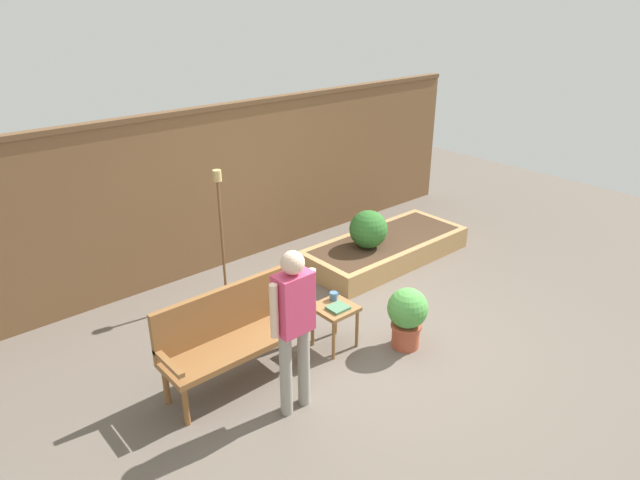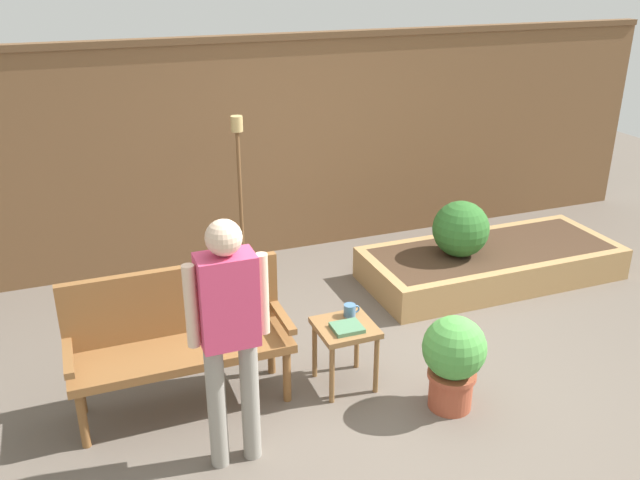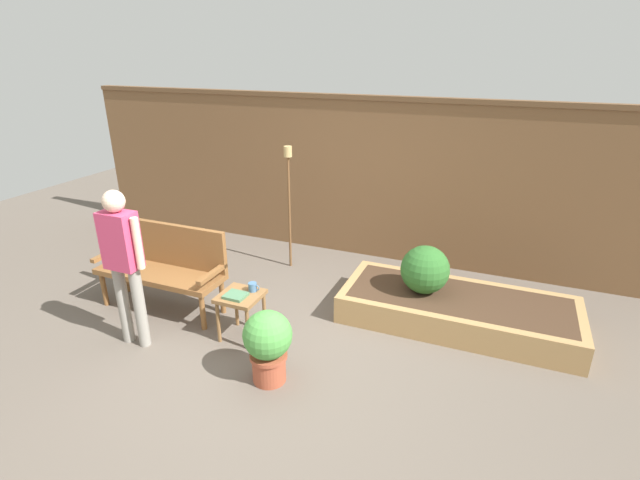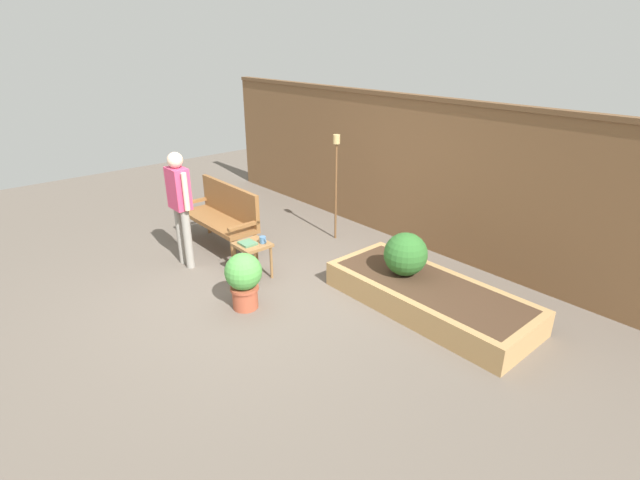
{
  "view_description": "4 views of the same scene",
  "coord_description": "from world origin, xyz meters",
  "px_view_note": "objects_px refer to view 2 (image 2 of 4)",
  "views": [
    {
      "loc": [
        -3.75,
        -3.54,
        3.46
      ],
      "look_at": [
        -0.07,
        0.7,
        0.95
      ],
      "focal_mm": 31.57,
      "sensor_mm": 36.0,
      "label": 1
    },
    {
      "loc": [
        -1.97,
        -3.58,
        2.83
      ],
      "look_at": [
        -0.18,
        1.06,
        0.72
      ],
      "focal_mm": 37.87,
      "sensor_mm": 36.0,
      "label": 2
    },
    {
      "loc": [
        1.9,
        -3.32,
        2.7
      ],
      "look_at": [
        0.14,
        0.98,
        0.81
      ],
      "focal_mm": 26.44,
      "sensor_mm": 36.0,
      "label": 3
    },
    {
      "loc": [
        4.36,
        -2.83,
        2.87
      ],
      "look_at": [
        0.57,
        0.46,
        0.73
      ],
      "focal_mm": 26.62,
      "sensor_mm": 36.0,
      "label": 4
    }
  ],
  "objects_px": {
    "side_table": "(345,335)",
    "shrub_near_bench": "(461,229)",
    "tiki_torch": "(239,173)",
    "garden_bench": "(178,330)",
    "book_on_table": "(347,328)",
    "potted_boxwood": "(453,358)",
    "cup_on_table": "(350,310)",
    "person_by_bench": "(229,325)"
  },
  "relations": [
    {
      "from": "side_table",
      "to": "shrub_near_bench",
      "type": "relative_size",
      "value": 0.94
    },
    {
      "from": "tiki_torch",
      "to": "person_by_bench",
      "type": "relative_size",
      "value": 1.03
    },
    {
      "from": "garden_bench",
      "to": "shrub_near_bench",
      "type": "xyz_separation_m",
      "value": [
        2.69,
        0.84,
        0.01
      ]
    },
    {
      "from": "garden_bench",
      "to": "potted_boxwood",
      "type": "distance_m",
      "value": 1.83
    },
    {
      "from": "side_table",
      "to": "book_on_table",
      "type": "distance_m",
      "value": 0.12
    },
    {
      "from": "side_table",
      "to": "shrub_near_bench",
      "type": "height_order",
      "value": "shrub_near_bench"
    },
    {
      "from": "garden_bench",
      "to": "person_by_bench",
      "type": "bearing_deg",
      "value": -75.66
    },
    {
      "from": "person_by_bench",
      "to": "side_table",
      "type": "bearing_deg",
      "value": 27.81
    },
    {
      "from": "book_on_table",
      "to": "side_table",
      "type": "bearing_deg",
      "value": 78.04
    },
    {
      "from": "cup_on_table",
      "to": "person_by_bench",
      "type": "relative_size",
      "value": 0.08
    },
    {
      "from": "book_on_table",
      "to": "tiki_torch",
      "type": "distance_m",
      "value": 1.87
    },
    {
      "from": "side_table",
      "to": "garden_bench",
      "type": "bearing_deg",
      "value": 167.63
    },
    {
      "from": "cup_on_table",
      "to": "person_by_bench",
      "type": "bearing_deg",
      "value": -149.28
    },
    {
      "from": "tiki_torch",
      "to": "shrub_near_bench",
      "type": "bearing_deg",
      "value": -18.23
    },
    {
      "from": "tiki_torch",
      "to": "person_by_bench",
      "type": "xyz_separation_m",
      "value": [
        -0.64,
        -2.18,
        -0.17
      ]
    },
    {
      "from": "potted_boxwood",
      "to": "garden_bench",
      "type": "bearing_deg",
      "value": 156.18
    },
    {
      "from": "garden_bench",
      "to": "cup_on_table",
      "type": "relative_size",
      "value": 12.02
    },
    {
      "from": "potted_boxwood",
      "to": "person_by_bench",
      "type": "xyz_separation_m",
      "value": [
        -1.48,
        0.01,
        0.55
      ]
    },
    {
      "from": "garden_bench",
      "to": "person_by_bench",
      "type": "height_order",
      "value": "person_by_bench"
    },
    {
      "from": "person_by_bench",
      "to": "potted_boxwood",
      "type": "bearing_deg",
      "value": -0.4
    },
    {
      "from": "book_on_table",
      "to": "garden_bench",
      "type": "bearing_deg",
      "value": 165.28
    },
    {
      "from": "shrub_near_bench",
      "to": "tiki_torch",
      "type": "relative_size",
      "value": 0.32
    },
    {
      "from": "tiki_torch",
      "to": "person_by_bench",
      "type": "height_order",
      "value": "tiki_torch"
    },
    {
      "from": "garden_bench",
      "to": "side_table",
      "type": "bearing_deg",
      "value": -12.37
    },
    {
      "from": "side_table",
      "to": "potted_boxwood",
      "type": "bearing_deg",
      "value": -41.19
    },
    {
      "from": "garden_bench",
      "to": "book_on_table",
      "type": "bearing_deg",
      "value": -15.46
    },
    {
      "from": "shrub_near_bench",
      "to": "tiki_torch",
      "type": "xyz_separation_m",
      "value": [
        -1.86,
        0.61,
        0.55
      ]
    },
    {
      "from": "potted_boxwood",
      "to": "tiki_torch",
      "type": "xyz_separation_m",
      "value": [
        -0.84,
        2.19,
        0.72
      ]
    },
    {
      "from": "potted_boxwood",
      "to": "person_by_bench",
      "type": "distance_m",
      "value": 1.58
    },
    {
      "from": "side_table",
      "to": "person_by_bench",
      "type": "distance_m",
      "value": 1.17
    },
    {
      "from": "side_table",
      "to": "potted_boxwood",
      "type": "height_order",
      "value": "potted_boxwood"
    },
    {
      "from": "cup_on_table",
      "to": "book_on_table",
      "type": "xyz_separation_m",
      "value": [
        -0.09,
        -0.17,
        -0.03
      ]
    },
    {
      "from": "book_on_table",
      "to": "tiki_torch",
      "type": "relative_size",
      "value": 0.13
    },
    {
      "from": "cup_on_table",
      "to": "tiki_torch",
      "type": "height_order",
      "value": "tiki_torch"
    },
    {
      "from": "shrub_near_bench",
      "to": "person_by_bench",
      "type": "relative_size",
      "value": 0.33
    },
    {
      "from": "cup_on_table",
      "to": "shrub_near_bench",
      "type": "height_order",
      "value": "shrub_near_bench"
    },
    {
      "from": "side_table",
      "to": "cup_on_table",
      "type": "distance_m",
      "value": 0.19
    },
    {
      "from": "garden_bench",
      "to": "potted_boxwood",
      "type": "height_order",
      "value": "garden_bench"
    },
    {
      "from": "garden_bench",
      "to": "cup_on_table",
      "type": "xyz_separation_m",
      "value": [
        1.18,
        -0.13,
        -0.02
      ]
    },
    {
      "from": "tiki_torch",
      "to": "garden_bench",
      "type": "bearing_deg",
      "value": -119.64
    },
    {
      "from": "side_table",
      "to": "cup_on_table",
      "type": "bearing_deg",
      "value": 53.33
    },
    {
      "from": "side_table",
      "to": "book_on_table",
      "type": "bearing_deg",
      "value": -102.69
    }
  ]
}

